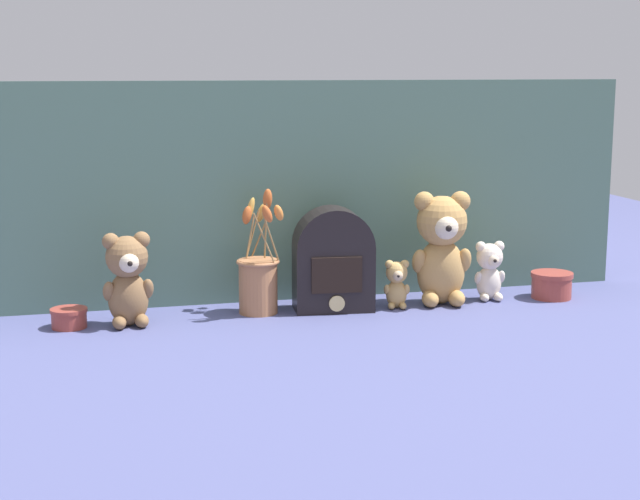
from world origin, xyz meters
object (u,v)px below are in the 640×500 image
at_px(flower_vase, 258,278).
at_px(vintage_radio, 333,261).
at_px(teddy_bear_large, 442,246).
at_px(decorative_tin_tall, 69,318).
at_px(teddy_bear_small, 490,269).
at_px(teddy_bear_medium, 128,277).
at_px(decorative_tin_short, 551,285).
at_px(teddy_bear_tiny, 397,283).

relative_size(flower_vase, vintage_radio, 1.19).
distance_m(teddy_bear_large, flower_vase, 0.50).
bearing_deg(decorative_tin_tall, teddy_bear_small, 0.86).
xyz_separation_m(teddy_bear_medium, decorative_tin_short, (1.15, 0.01, -0.09)).
distance_m(teddy_bear_small, decorative_tin_short, 0.18).
distance_m(teddy_bear_medium, decorative_tin_short, 1.15).
distance_m(teddy_bear_medium, teddy_bear_small, 0.97).
bearing_deg(vintage_radio, decorative_tin_tall, -178.47).
relative_size(vintage_radio, decorative_tin_short, 2.34).
xyz_separation_m(teddy_bear_medium, teddy_bear_tiny, (0.70, 0.01, -0.05)).
distance_m(teddy_bear_tiny, decorative_tin_short, 0.45).
bearing_deg(teddy_bear_tiny, teddy_bear_medium, -179.36).
height_order(teddy_bear_large, decorative_tin_short, teddy_bear_large).
bearing_deg(teddy_bear_small, teddy_bear_tiny, -174.61).
bearing_deg(teddy_bear_large, decorative_tin_short, -2.05).
relative_size(teddy_bear_medium, teddy_bear_small, 1.43).
xyz_separation_m(teddy_bear_medium, vintage_radio, (0.53, 0.03, 0.01)).
height_order(teddy_bear_small, teddy_bear_tiny, teddy_bear_small).
bearing_deg(decorative_tin_short, decorative_tin_tall, 179.81).
xyz_separation_m(flower_vase, decorative_tin_short, (0.81, -0.03, -0.06)).
relative_size(teddy_bear_tiny, vintage_radio, 0.48).
bearing_deg(vintage_radio, teddy_bear_large, -2.11).
bearing_deg(teddy_bear_medium, teddy_bear_tiny, 0.64).
xyz_separation_m(teddy_bear_tiny, vintage_radio, (-0.17, 0.03, 0.06)).
relative_size(teddy_bear_tiny, decorative_tin_tall, 1.44).
bearing_deg(flower_vase, teddy_bear_medium, -171.96).
height_order(teddy_bear_small, flower_vase, flower_vase).
height_order(decorative_tin_tall, decorative_tin_short, decorative_tin_short).
relative_size(teddy_bear_tiny, flower_vase, 0.40).
bearing_deg(teddy_bear_small, teddy_bear_large, -176.17).
distance_m(teddy_bear_large, decorative_tin_short, 0.34).
relative_size(teddy_bear_large, teddy_bear_medium, 1.31).
relative_size(flower_vase, decorative_tin_tall, 3.59).
xyz_separation_m(flower_vase, decorative_tin_tall, (-0.48, -0.03, -0.07)).
xyz_separation_m(teddy_bear_medium, teddy_bear_small, (0.97, 0.03, -0.04)).
bearing_deg(teddy_bear_large, teddy_bear_tiny, -172.89).
xyz_separation_m(teddy_bear_large, vintage_radio, (-0.30, 0.01, -0.03)).
relative_size(flower_vase, decorative_tin_short, 2.80).
bearing_deg(flower_vase, teddy_bear_tiny, -6.19).
distance_m(teddy_bear_medium, teddy_bear_tiny, 0.70).
height_order(teddy_bear_large, vintage_radio, teddy_bear_large).
distance_m(flower_vase, decorative_tin_tall, 0.48).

